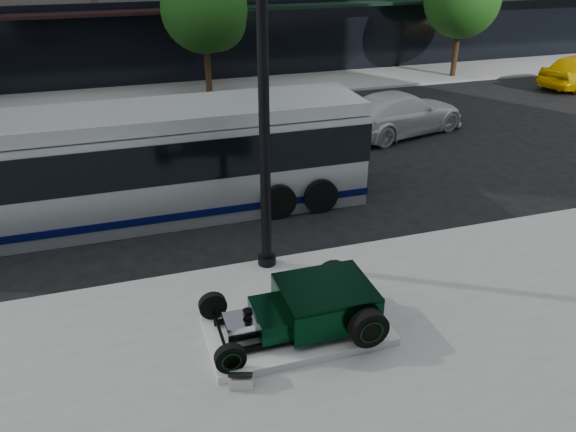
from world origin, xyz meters
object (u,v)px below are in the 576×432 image
object	(u,v)px
transit_bus	(141,163)
white_sedan	(400,113)
hot_rod	(314,305)
lamppost	(264,117)

from	to	relation	value
transit_bus	white_sedan	distance (m)	10.70
white_sedan	hot_rod	bearing A→B (deg)	129.75
lamppost	white_sedan	size ratio (longest dim) A/B	1.38
hot_rod	white_sedan	size ratio (longest dim) A/B	0.59
lamppost	transit_bus	size ratio (longest dim) A/B	0.62
hot_rod	lamppost	size ratio (longest dim) A/B	0.43
transit_bus	white_sedan	size ratio (longest dim) A/B	2.23
lamppost	white_sedan	world-z (taller)	lamppost
lamppost	white_sedan	distance (m)	11.16
hot_rod	white_sedan	bearing A→B (deg)	55.16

